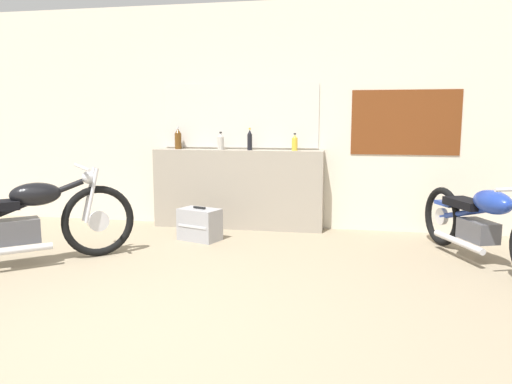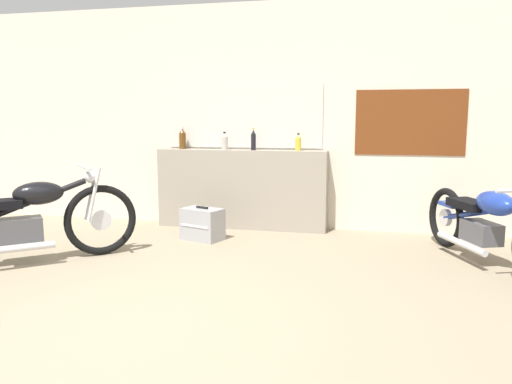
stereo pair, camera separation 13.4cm
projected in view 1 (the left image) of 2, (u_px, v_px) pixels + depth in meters
ground_plane at (113, 346)px, 3.06m from camera, size 24.00×24.00×0.00m
wall_back at (242, 117)px, 6.34m from camera, size 10.00×0.07×2.80m
sill_counter at (238, 189)px, 6.30m from camera, size 2.15×0.28×0.99m
bottle_leftmost at (178, 139)px, 6.38m from camera, size 0.09×0.09×0.28m
bottle_left_center at (221, 142)px, 6.23m from camera, size 0.08×0.08×0.22m
bottle_center at (250, 140)px, 6.14m from camera, size 0.06×0.06×0.27m
bottle_right_center at (295, 143)px, 6.05m from camera, size 0.07×0.07×0.21m
motorcycle_blue at (483, 222)px, 4.74m from camera, size 0.93×1.95×0.82m
motorcycle_black at (25, 220)px, 4.66m from camera, size 1.59×1.42×0.92m
hard_case_silver at (200, 224)px, 5.70m from camera, size 0.53×0.42×0.39m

